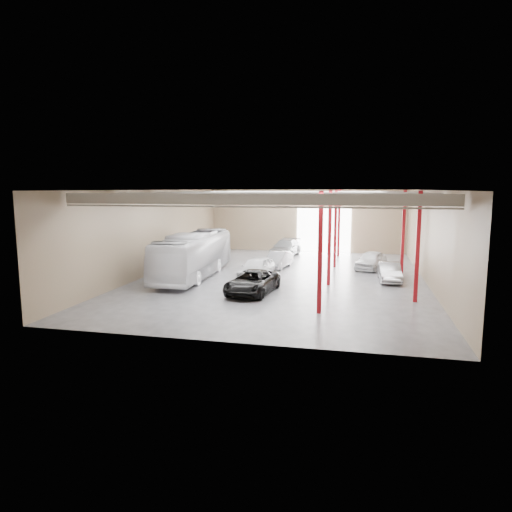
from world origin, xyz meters
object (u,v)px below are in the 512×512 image
at_px(car_row_c, 285,248).
at_px(car_right_far, 371,260).
at_px(black_sedan, 252,282).
at_px(car_right_near, 390,272).
at_px(coach_bus, 194,255).
at_px(car_row_b, 278,260).
at_px(car_row_a, 256,268).

distance_m(car_row_c, car_right_far, 10.68).
height_order(black_sedan, car_row_c, car_row_c).
bearing_deg(car_right_near, coach_bus, -176.48).
xyz_separation_m(black_sedan, car_right_far, (8.09, 11.60, 0.01)).
distance_m(car_row_b, car_right_near, 10.34).
bearing_deg(car_right_far, car_row_a, -126.79).
xyz_separation_m(car_row_a, car_right_near, (10.30, 1.20, -0.14)).
bearing_deg(black_sedan, car_row_c, 98.40).
bearing_deg(car_row_b, black_sedan, -80.69).
xyz_separation_m(car_row_a, car_row_b, (0.81, 5.30, -0.12)).
bearing_deg(car_right_far, car_row_b, -154.55).
xyz_separation_m(black_sedan, car_row_c, (-0.60, 17.81, 0.07)).
distance_m(coach_bus, car_row_c, 14.07).
height_order(car_row_a, car_row_b, car_row_a).
bearing_deg(car_row_a, coach_bus, -171.28).
relative_size(black_sedan, car_row_c, 0.96).
xyz_separation_m(car_row_a, car_right_far, (9.01, 6.40, -0.06)).
bearing_deg(coach_bus, car_row_a, 1.26).
relative_size(coach_bus, black_sedan, 2.27).
xyz_separation_m(coach_bus, car_right_near, (15.41, 1.53, -1.07)).
xyz_separation_m(coach_bus, car_row_c, (5.43, 12.94, -0.93)).
bearing_deg(car_right_far, coach_bus, -136.67).
relative_size(coach_bus, car_right_far, 2.73).
distance_m(car_row_a, car_right_far, 11.05).
relative_size(black_sedan, car_row_a, 1.12).
xyz_separation_m(coach_bus, black_sedan, (6.03, -4.86, -1.00)).
distance_m(car_row_a, car_right_near, 10.37).
relative_size(black_sedan, car_right_near, 1.29).
distance_m(coach_bus, car_row_b, 8.25).
relative_size(car_row_b, car_row_c, 0.76).
distance_m(car_right_near, car_right_far, 5.36).
height_order(car_row_a, car_right_far, car_row_a).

